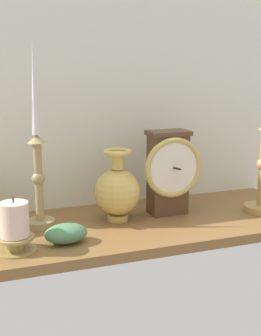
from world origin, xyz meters
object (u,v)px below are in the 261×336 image
object	(u,v)px
mantel_clock	(169,171)
pillar_candle_front	(15,228)
brass_vase_bulbous	(118,190)
candlestick_tall_left	(38,164)

from	to	relation	value
mantel_clock	pillar_candle_front	bearing A→B (deg)	-163.66
mantel_clock	brass_vase_bulbous	distance (cm)	14.90
pillar_candle_front	mantel_clock	bearing A→B (deg)	16.34
brass_vase_bulbous	mantel_clock	bearing A→B (deg)	1.67
pillar_candle_front	brass_vase_bulbous	bearing A→B (deg)	23.56
brass_vase_bulbous	candlestick_tall_left	bearing A→B (deg)	175.13
mantel_clock	candlestick_tall_left	bearing A→B (deg)	177.91
pillar_candle_front	candlestick_tall_left	bearing A→B (deg)	61.66
mantel_clock	pillar_candle_front	distance (cm)	43.24
mantel_clock	candlestick_tall_left	xyz separation A→B (cm)	(-33.86, 1.24, 3.94)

